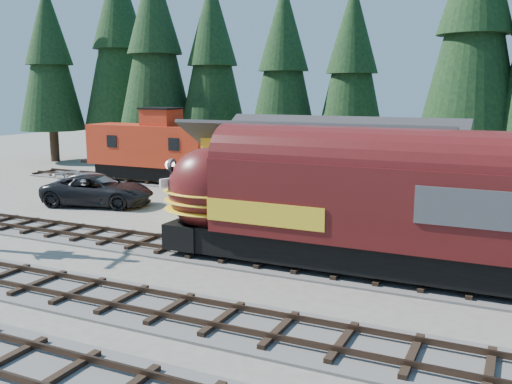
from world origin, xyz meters
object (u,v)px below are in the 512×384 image
at_px(pickup_truck_a, 98,190).
at_px(pickup_truck_b, 95,187).
at_px(caboose, 152,148).
at_px(depot, 324,167).
at_px(locomotive, 333,208).

distance_m(pickup_truck_a, pickup_truck_b, 1.50).
bearing_deg(caboose, pickup_truck_a, -76.12).
relative_size(depot, pickup_truck_a, 2.01).
bearing_deg(depot, pickup_truck_a, -177.19).
xyz_separation_m(pickup_truck_a, pickup_truck_b, (-1.10, 1.02, -0.07)).
bearing_deg(caboose, pickup_truck_b, -82.67).
relative_size(locomotive, caboose, 1.56).
xyz_separation_m(depot, locomotive, (2.57, -6.50, -0.57)).
distance_m(locomotive, pickup_truck_a, 17.15).
distance_m(depot, caboose, 17.23).
distance_m(locomotive, caboose, 22.86).
bearing_deg(pickup_truck_a, locomotive, -124.57).
height_order(depot, caboose, depot).
height_order(locomotive, pickup_truck_b, locomotive).
xyz_separation_m(locomotive, caboose, (-18.07, 14.00, 0.09)).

